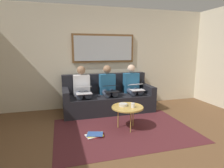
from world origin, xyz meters
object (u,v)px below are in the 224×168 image
(framed_mirror, at_px, (104,48))
(laptop_white, at_px, (136,87))
(laptop_silver, at_px, (83,90))
(magazine_stack, at_px, (95,135))
(cup, at_px, (133,105))
(bowl, at_px, (123,105))
(laptop_black, at_px, (111,88))
(person_right, at_px, (82,89))
(couch, at_px, (108,98))
(person_left, at_px, (132,86))
(coffee_table, at_px, (127,107))
(person_middle, at_px, (108,87))

(framed_mirror, distance_m, laptop_white, 1.32)
(laptop_silver, xyz_separation_m, magazine_stack, (-0.05, 1.06, -0.61))
(framed_mirror, relative_size, cup, 18.12)
(bowl, relative_size, magazine_stack, 0.49)
(laptop_black, relative_size, magazine_stack, 1.00)
(cup, distance_m, bowl, 0.21)
(bowl, bearing_deg, person_right, -58.59)
(couch, xyz_separation_m, laptop_white, (-0.64, 0.31, 0.32))
(laptop_white, distance_m, laptop_silver, 1.28)
(couch, xyz_separation_m, magazine_stack, (0.59, 1.37, -0.29))
(framed_mirror, relative_size, bowl, 9.66)
(bowl, relative_size, person_left, 0.15)
(person_right, bearing_deg, couch, -173.87)
(couch, relative_size, person_left, 1.93)
(coffee_table, bearing_deg, framed_mirror, -87.02)
(couch, distance_m, person_right, 0.71)
(magazine_stack, bearing_deg, person_right, -87.90)
(magazine_stack, bearing_deg, person_middle, -114.44)
(person_left, distance_m, laptop_black, 0.69)
(cup, distance_m, magazine_stack, 0.89)
(cup, height_order, person_left, person_left)
(person_right, relative_size, laptop_silver, 3.02)
(cup, height_order, person_right, person_right)
(magazine_stack, bearing_deg, coffee_table, -167.17)
(coffee_table, relative_size, person_left, 0.54)
(framed_mirror, bearing_deg, person_middle, 90.00)
(person_middle, bearing_deg, person_right, 0.00)
(person_middle, height_order, magazine_stack, person_middle)
(person_middle, distance_m, person_right, 0.64)
(laptop_black, bearing_deg, person_right, -21.02)
(laptop_black, height_order, magazine_stack, laptop_black)
(magazine_stack, bearing_deg, laptop_black, -119.26)
(bowl, relative_size, person_right, 0.15)
(framed_mirror, xyz_separation_m, person_left, (-0.64, 0.46, -0.94))
(cup, bearing_deg, couch, -82.77)
(framed_mirror, relative_size, person_right, 1.43)
(bowl, height_order, person_left, person_left)
(laptop_white, relative_size, person_right, 0.30)
(couch, height_order, person_left, person_left)
(laptop_white, xyz_separation_m, laptop_silver, (1.28, -0.00, 0.01))
(person_middle, xyz_separation_m, person_right, (0.64, 0.00, 0.00))
(person_right, bearing_deg, cup, 123.25)
(person_right, bearing_deg, laptop_silver, 90.00)
(coffee_table, bearing_deg, person_middle, -85.83)
(framed_mirror, distance_m, coffee_table, 1.96)
(laptop_black, bearing_deg, person_middle, -90.00)
(cup, xyz_separation_m, person_right, (0.80, -1.23, 0.12))
(laptop_black, distance_m, person_right, 0.69)
(laptop_black, bearing_deg, couch, -90.00)
(person_right, bearing_deg, magazine_stack, 92.10)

